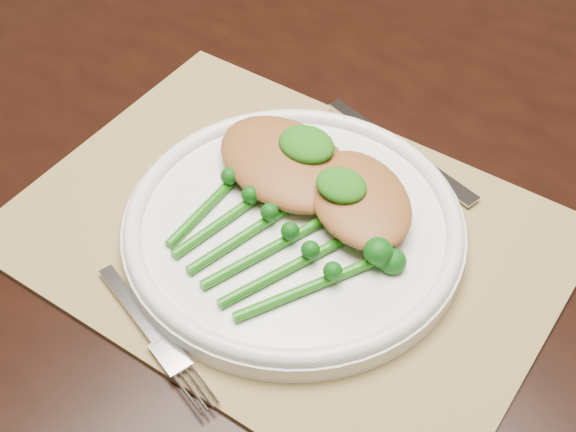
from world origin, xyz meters
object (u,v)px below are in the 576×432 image
Objects in this scene: dining_table at (298,322)px; dinner_plate at (294,226)px; chicken_fillet_left at (286,162)px; broccolini_bundle at (261,240)px; placemat at (286,235)px.

dinner_plate is at bearing -56.67° from dining_table.
dinner_plate is 2.07× the size of chicken_fillet_left.
dinner_plate is 0.04m from broccolini_bundle.
chicken_fillet_left is at bearing 127.14° from broccolini_bundle.
broccolini_bundle is at bearing -94.84° from placemat.
chicken_fillet_left is (0.06, -0.10, 0.41)m from dining_table.
chicken_fillet_left is at bearing -61.91° from dining_table.
chicken_fillet_left is at bearing 136.46° from dinner_plate.
placemat is at bearing -163.01° from dinner_plate.
broccolini_bundle is at bearing -99.85° from dinner_plate.
placemat is at bearing -58.87° from dining_table.
dinner_plate is 0.06m from chicken_fillet_left.
dinner_plate is (0.01, 0.00, 0.02)m from placemat.
dining_table is 8.38× the size of broccolini_bundle.
placemat is 2.37× the size of broccolini_bundle.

